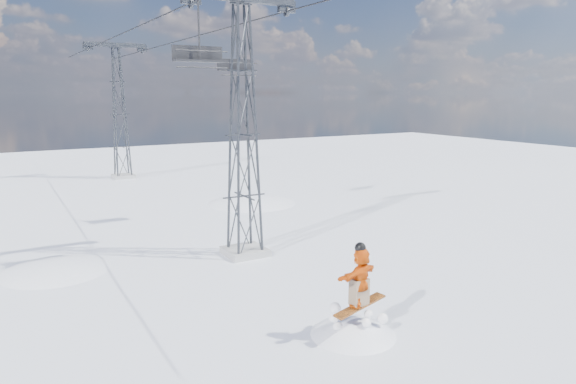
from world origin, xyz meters
The scene contains 8 objects.
ground centered at (0.00, 0.00, 0.00)m, with size 120.00×120.00×0.00m, color white.
snow_terrain centered at (-4.77, 21.24, -9.59)m, with size 39.00×37.00×22.00m.
lift_tower_near centered at (0.80, 8.00, 5.47)m, with size 5.20×1.80×11.43m.
lift_tower_far centered at (0.80, 33.00, 5.47)m, with size 5.20×1.80×11.43m.
haul_cables centered at (0.80, 19.50, 10.85)m, with size 4.46×51.00×0.06m.
snowboarder_jump centered at (0.29, -0.89, -1.62)m, with size 4.40×4.40×6.97m.
lift_chair_near centered at (-1.40, 7.26, 8.78)m, with size 2.09×0.60×2.59m.
lift_chair_mid centered at (3.00, 13.41, 8.74)m, with size 2.13×0.61×2.64m.
Camera 1 is at (-8.75, -12.61, 7.31)m, focal length 32.00 mm.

